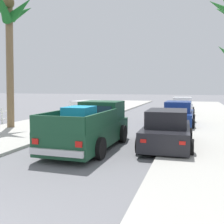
# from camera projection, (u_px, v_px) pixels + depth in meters

# --- Properties ---
(sidewalk_left) EXTENTS (4.90, 60.00, 0.12)m
(sidewalk_left) POSITION_uv_depth(u_px,v_px,m) (39.00, 126.00, 16.18)
(sidewalk_left) COLOR #B2AFA8
(sidewalk_left) RESTS_ON ground
(sidewalk_right) EXTENTS (4.90, 60.00, 0.12)m
(sidewalk_right) POSITION_uv_depth(u_px,v_px,m) (220.00, 135.00, 13.26)
(sidewalk_right) COLOR #B2AFA8
(sidewalk_right) RESTS_ON ground
(curb_left) EXTENTS (0.16, 60.00, 0.10)m
(curb_left) POSITION_uv_depth(u_px,v_px,m) (55.00, 127.00, 15.88)
(curb_left) COLOR silver
(curb_left) RESTS_ON ground
(curb_right) EXTENTS (0.16, 60.00, 0.10)m
(curb_right) POSITION_uv_depth(u_px,v_px,m) (197.00, 134.00, 13.57)
(curb_right) COLOR silver
(curb_right) RESTS_ON ground
(pickup_truck) EXTENTS (2.26, 5.23, 1.80)m
(pickup_truck) POSITION_uv_depth(u_px,v_px,m) (90.00, 128.00, 10.82)
(pickup_truck) COLOR #19472D
(pickup_truck) RESTS_ON ground
(car_left_near) EXTENTS (2.10, 4.29, 1.54)m
(car_left_near) POSITION_uv_depth(u_px,v_px,m) (167.00, 130.00, 10.80)
(car_left_near) COLOR black
(car_left_near) RESTS_ON ground
(car_right_near) EXTENTS (2.07, 4.28, 1.54)m
(car_right_near) POSITION_uv_depth(u_px,v_px,m) (178.00, 115.00, 16.70)
(car_right_near) COLOR navy
(car_right_near) RESTS_ON ground
(car_right_mid) EXTENTS (2.18, 4.33, 1.54)m
(car_right_mid) POSITION_uv_depth(u_px,v_px,m) (88.00, 113.00, 17.74)
(car_right_mid) COLOR silver
(car_right_mid) RESTS_ON ground
(car_left_far) EXTENTS (2.05, 4.27, 1.54)m
(car_left_far) POSITION_uv_depth(u_px,v_px,m) (182.00, 107.00, 23.27)
(car_left_far) COLOR silver
(car_left_far) RESTS_ON ground
(palm_tree_left_mid) EXTENTS (3.41, 3.93, 7.52)m
(palm_tree_left_mid) POSITION_uv_depth(u_px,v_px,m) (9.00, 24.00, 15.13)
(palm_tree_left_mid) COLOR brown
(palm_tree_left_mid) RESTS_ON ground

